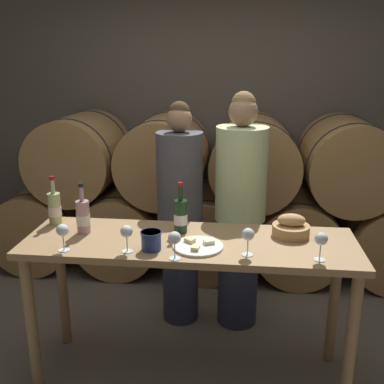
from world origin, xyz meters
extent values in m
plane|color=#665E51|center=(0.00, 0.00, 0.00)|extent=(10.00, 10.00, 0.00)
cube|color=#60594F|center=(0.00, 2.06, 1.60)|extent=(10.00, 0.12, 3.20)
cylinder|color=#A87A47|center=(-1.56, 1.50, 0.37)|extent=(0.74, 0.88, 0.74)
cylinder|color=#2D2D33|center=(-1.56, 1.22, 0.37)|extent=(0.75, 0.02, 0.75)
cylinder|color=#2D2D33|center=(-1.56, 1.79, 0.37)|extent=(0.75, 0.02, 0.75)
cylinder|color=#A87A47|center=(-0.78, 1.50, 0.37)|extent=(0.74, 0.88, 0.74)
cylinder|color=#2D2D33|center=(-0.78, 1.22, 0.37)|extent=(0.75, 0.02, 0.75)
cylinder|color=#2D2D33|center=(-0.78, 1.79, 0.37)|extent=(0.75, 0.02, 0.75)
cylinder|color=#A87A47|center=(0.00, 1.50, 0.37)|extent=(0.74, 0.88, 0.74)
cylinder|color=#2D2D33|center=(0.00, 1.22, 0.37)|extent=(0.75, 0.02, 0.75)
cylinder|color=#2D2D33|center=(0.00, 1.79, 0.37)|extent=(0.75, 0.02, 0.75)
cylinder|color=#A87A47|center=(0.78, 1.50, 0.37)|extent=(0.74, 0.88, 0.74)
cylinder|color=#2D2D33|center=(0.78, 1.22, 0.37)|extent=(0.75, 0.02, 0.75)
cylinder|color=#2D2D33|center=(0.78, 1.79, 0.37)|extent=(0.75, 0.02, 0.75)
cylinder|color=#A87A47|center=(1.56, 1.50, 0.37)|extent=(0.74, 0.88, 0.74)
cylinder|color=#2D2D33|center=(1.56, 1.79, 0.37)|extent=(0.75, 0.02, 0.75)
cylinder|color=#A87A47|center=(-1.17, 1.50, 1.03)|extent=(0.74, 0.88, 0.74)
cylinder|color=#2D2D33|center=(-1.17, 1.22, 1.03)|extent=(0.75, 0.02, 0.75)
cylinder|color=#2D2D33|center=(-1.17, 1.79, 1.03)|extent=(0.75, 0.02, 0.75)
cylinder|color=#A87A47|center=(-0.39, 1.50, 1.03)|extent=(0.74, 0.88, 0.74)
cylinder|color=#2D2D33|center=(-0.39, 1.22, 1.03)|extent=(0.75, 0.02, 0.75)
cylinder|color=#2D2D33|center=(-0.39, 1.79, 1.03)|extent=(0.75, 0.02, 0.75)
cylinder|color=#A87A47|center=(0.39, 1.50, 1.03)|extent=(0.74, 0.88, 0.74)
cylinder|color=#2D2D33|center=(0.39, 1.22, 1.03)|extent=(0.75, 0.02, 0.75)
cylinder|color=#2D2D33|center=(0.39, 1.79, 1.03)|extent=(0.75, 0.02, 0.75)
cylinder|color=#A87A47|center=(1.17, 1.50, 1.03)|extent=(0.74, 0.88, 0.74)
cylinder|color=#2D2D33|center=(1.17, 1.22, 1.03)|extent=(0.75, 0.02, 0.75)
cylinder|color=#2D2D33|center=(1.17, 1.79, 1.03)|extent=(0.75, 0.02, 0.75)
cylinder|color=#99754C|center=(-0.88, -0.23, 0.43)|extent=(0.06, 0.06, 0.86)
cylinder|color=#99754C|center=(0.88, -0.23, 0.43)|extent=(0.06, 0.06, 0.86)
cylinder|color=#99754C|center=(-0.88, 0.23, 0.43)|extent=(0.06, 0.06, 0.86)
cylinder|color=#99754C|center=(0.88, 0.23, 0.43)|extent=(0.06, 0.06, 0.86)
cube|color=#99754C|center=(0.00, 0.00, 0.88)|extent=(1.89, 0.58, 0.04)
cylinder|color=#2D334C|center=(-0.14, 0.62, 0.39)|extent=(0.26, 0.26, 0.79)
cylinder|color=#4C4C51|center=(-0.14, 0.62, 1.10)|extent=(0.32, 0.32, 0.62)
sphere|color=#997051|center=(-0.14, 0.62, 1.50)|extent=(0.17, 0.17, 0.17)
sphere|color=#47331E|center=(-0.14, 0.63, 1.54)|extent=(0.14, 0.14, 0.14)
cylinder|color=#2D334C|center=(0.28, 0.62, 0.41)|extent=(0.29, 0.29, 0.81)
cylinder|color=beige|center=(0.28, 0.62, 1.13)|extent=(0.35, 0.35, 0.64)
sphere|color=#997051|center=(0.28, 0.62, 1.55)|extent=(0.19, 0.19, 0.19)
sphere|color=olive|center=(0.28, 0.63, 1.60)|extent=(0.16, 0.16, 0.16)
cylinder|color=#193819|center=(-0.07, 0.11, 1.00)|extent=(0.08, 0.08, 0.20)
cylinder|color=#193819|center=(-0.07, 0.11, 1.14)|extent=(0.03, 0.03, 0.09)
cylinder|color=maroon|center=(-0.07, 0.11, 1.19)|extent=(0.03, 0.03, 0.02)
cylinder|color=white|center=(-0.07, 0.11, 0.98)|extent=(0.08, 0.08, 0.06)
cylinder|color=#ADBC7F|center=(-0.86, 0.17, 0.99)|extent=(0.08, 0.08, 0.19)
cylinder|color=#ADBC7F|center=(-0.86, 0.17, 1.14)|extent=(0.03, 0.03, 0.09)
cylinder|color=maroon|center=(-0.86, 0.17, 1.19)|extent=(0.03, 0.03, 0.02)
cylinder|color=white|center=(-0.86, 0.17, 0.98)|extent=(0.08, 0.08, 0.06)
cylinder|color=#BC8E93|center=(-0.63, 0.04, 1.00)|extent=(0.08, 0.08, 0.20)
cylinder|color=#BC8E93|center=(-0.63, 0.04, 1.14)|extent=(0.03, 0.03, 0.09)
cylinder|color=black|center=(-0.63, 0.04, 1.19)|extent=(0.03, 0.03, 0.02)
cylinder|color=white|center=(-0.63, 0.04, 0.98)|extent=(0.08, 0.08, 0.06)
cylinder|color=navy|center=(-0.19, -0.15, 0.95)|extent=(0.11, 0.11, 0.10)
cylinder|color=navy|center=(-0.19, -0.15, 1.00)|extent=(0.11, 0.11, 0.01)
cylinder|color=tan|center=(0.57, 0.13, 0.93)|extent=(0.22, 0.22, 0.07)
ellipsoid|color=tan|center=(0.57, 0.13, 0.99)|extent=(0.16, 0.10, 0.08)
cylinder|color=white|center=(0.06, -0.10, 0.90)|extent=(0.28, 0.28, 0.01)
cube|color=beige|center=(0.11, -0.07, 0.92)|extent=(0.07, 0.06, 0.02)
cube|color=#E0CC7F|center=(0.01, -0.06, 0.92)|extent=(0.07, 0.07, 0.02)
cube|color=beige|center=(0.05, -0.16, 0.92)|extent=(0.05, 0.06, 0.02)
cylinder|color=white|center=(-0.66, -0.22, 0.90)|extent=(0.06, 0.06, 0.00)
cylinder|color=white|center=(-0.66, -0.22, 0.94)|extent=(0.01, 0.01, 0.08)
sphere|color=white|center=(-0.66, -0.22, 1.02)|extent=(0.07, 0.07, 0.07)
cylinder|color=white|center=(-0.31, -0.19, 0.90)|extent=(0.06, 0.06, 0.00)
cylinder|color=white|center=(-0.31, -0.19, 0.94)|extent=(0.01, 0.01, 0.08)
sphere|color=white|center=(-0.31, -0.19, 1.02)|extent=(0.07, 0.07, 0.07)
cylinder|color=white|center=(-0.05, -0.25, 0.90)|extent=(0.06, 0.06, 0.00)
cylinder|color=white|center=(-0.05, -0.25, 0.94)|extent=(0.01, 0.01, 0.08)
sphere|color=white|center=(-0.05, -0.25, 1.02)|extent=(0.07, 0.07, 0.07)
cylinder|color=white|center=(0.32, -0.17, 0.90)|extent=(0.06, 0.06, 0.00)
cylinder|color=white|center=(0.32, -0.17, 0.94)|extent=(0.01, 0.01, 0.08)
sphere|color=white|center=(0.32, -0.17, 1.02)|extent=(0.07, 0.07, 0.07)
cylinder|color=white|center=(0.69, -0.19, 0.90)|extent=(0.06, 0.06, 0.00)
cylinder|color=white|center=(0.69, -0.19, 0.94)|extent=(0.01, 0.01, 0.08)
sphere|color=white|center=(0.69, -0.19, 1.02)|extent=(0.07, 0.07, 0.07)
camera|label=1|loc=(0.27, -2.34, 1.90)|focal=42.00mm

